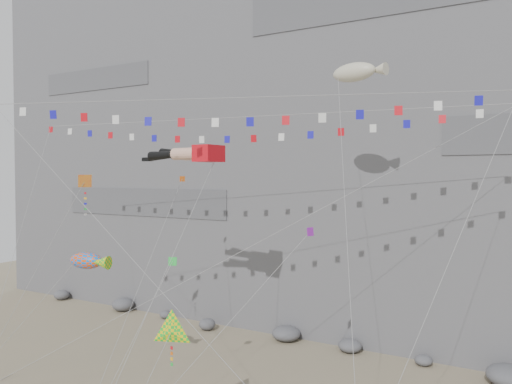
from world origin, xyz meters
TOP-DOWN VIEW (x-y plane):
  - cliff at (0.00, 32.00)m, footprint 80.00×28.00m
  - talus_boulders at (0.00, 17.00)m, footprint 60.00×3.00m
  - legs_kite at (-1.67, 4.89)m, footprint 6.85×14.44m
  - flag_banner_upper at (-0.33, 9.56)m, footprint 37.68×15.59m
  - flag_banner_lower at (3.43, 2.56)m, footprint 30.59×11.00m
  - harlequin_kite at (-8.68, 1.86)m, footprint 6.85×6.17m
  - fish_windsock at (-6.95, 0.38)m, footprint 9.82×4.90m
  - delta_kite at (2.79, -2.58)m, footprint 2.35×6.50m
  - blimp_windsock at (8.57, 9.84)m, footprint 6.63×12.74m
  - small_kite_a at (-5.94, 9.30)m, footprint 5.23×16.11m
  - small_kite_b at (7.26, 5.12)m, footprint 7.24×12.39m
  - small_kite_c at (-0.96, 2.08)m, footprint 1.16×9.03m

SIDE VIEW (x-z plane):
  - talus_boulders at x=0.00m, z-range 0.00..1.20m
  - delta_kite at x=2.79m, z-range 2.18..11.06m
  - fish_windsock at x=-6.95m, z-range 2.83..15.46m
  - small_kite_c at x=-0.96m, z-range 2.99..15.50m
  - small_kite_b at x=7.26m, z-range 2.44..20.09m
  - small_kite_a at x=-5.94m, z-range 3.27..25.09m
  - harlequin_kite at x=-8.68m, z-range 6.28..22.69m
  - legs_kite at x=-1.67m, z-range 5.89..26.91m
  - flag_banner_upper at x=-0.33m, z-range 5.93..32.83m
  - flag_banner_lower at x=3.43m, z-range 8.48..30.75m
  - blimp_windsock at x=8.57m, z-range 9.32..34.48m
  - cliff at x=0.00m, z-range 0.00..50.00m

